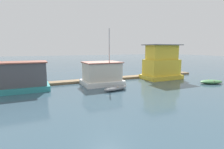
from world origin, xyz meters
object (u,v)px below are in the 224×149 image
dinghy_green (211,82)px  houseboat_white (102,74)px  dinghy_grey (116,88)px  houseboat_yellow (161,64)px  houseboat_teal (19,77)px

dinghy_green → houseboat_white: bearing=157.3°
dinghy_grey → dinghy_green: bearing=-8.1°
houseboat_white → houseboat_yellow: size_ratio=1.24×
houseboat_yellow → dinghy_grey: 10.75m
dinghy_green → houseboat_yellow: bearing=120.7°
houseboat_white → dinghy_grey: 3.90m
houseboat_teal → houseboat_yellow: bearing=-0.5°
houseboat_teal → dinghy_grey: bearing=-23.2°
houseboat_yellow → dinghy_grey: houseboat_yellow is taller
houseboat_teal → dinghy_green: houseboat_teal is taller
houseboat_white → dinghy_green: houseboat_white is taller
houseboat_teal → houseboat_yellow: (19.48, -0.18, 0.78)m
houseboat_white → dinghy_green: bearing=-22.7°
dinghy_grey → dinghy_green: dinghy_grey is taller
houseboat_teal → houseboat_yellow: houseboat_yellow is taller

